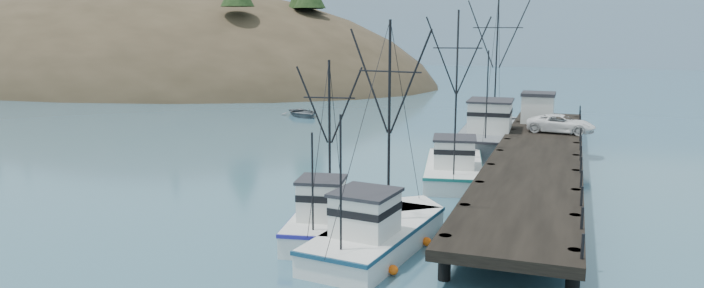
{
  "coord_description": "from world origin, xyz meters",
  "views": [
    {
      "loc": [
        16.19,
        -29.29,
        10.67
      ],
      "look_at": [
        1.46,
        12.14,
        2.5
      ],
      "focal_mm": 32.0,
      "sensor_mm": 36.0,
      "label": 1
    }
  ],
  "objects_px": {
    "pier": "(537,157)",
    "trawler_mid": "(327,219)",
    "work_vessel": "(492,134)",
    "pickup_truck": "(561,124)",
    "trawler_near": "(379,233)",
    "pier_shed": "(538,107)",
    "motorboat": "(303,116)",
    "trawler_far": "(454,167)"
  },
  "relations": [
    {
      "from": "pier_shed",
      "to": "motorboat",
      "type": "height_order",
      "value": "pier_shed"
    },
    {
      "from": "work_vessel",
      "to": "pickup_truck",
      "type": "xyz_separation_m",
      "value": [
        5.91,
        -2.05,
        1.53
      ]
    },
    {
      "from": "trawler_mid",
      "to": "motorboat",
      "type": "xyz_separation_m",
      "value": [
        -19.32,
        40.28,
        -0.82
      ]
    },
    {
      "from": "motorboat",
      "to": "trawler_near",
      "type": "bearing_deg",
      "value": -106.4
    },
    {
      "from": "work_vessel",
      "to": "pier_shed",
      "type": "height_order",
      "value": "work_vessel"
    },
    {
      "from": "pier",
      "to": "trawler_near",
      "type": "height_order",
      "value": "trawler_near"
    },
    {
      "from": "trawler_near",
      "to": "motorboat",
      "type": "height_order",
      "value": "trawler_near"
    },
    {
      "from": "trawler_mid",
      "to": "pier_shed",
      "type": "relative_size",
      "value": 2.94
    },
    {
      "from": "work_vessel",
      "to": "pier_shed",
      "type": "bearing_deg",
      "value": 42.76
    },
    {
      "from": "pier_shed",
      "to": "pickup_truck",
      "type": "bearing_deg",
      "value": -67.97
    },
    {
      "from": "trawler_mid",
      "to": "trawler_far",
      "type": "height_order",
      "value": "trawler_far"
    },
    {
      "from": "work_vessel",
      "to": "pier_shed",
      "type": "relative_size",
      "value": 5.29
    },
    {
      "from": "trawler_mid",
      "to": "trawler_far",
      "type": "relative_size",
      "value": 0.77
    },
    {
      "from": "trawler_near",
      "to": "trawler_mid",
      "type": "relative_size",
      "value": 1.21
    },
    {
      "from": "pier",
      "to": "pier_shed",
      "type": "bearing_deg",
      "value": 93.46
    },
    {
      "from": "trawler_far",
      "to": "pickup_truck",
      "type": "height_order",
      "value": "trawler_far"
    },
    {
      "from": "pickup_truck",
      "to": "motorboat",
      "type": "xyz_separation_m",
      "value": [
        -30.27,
        14.91,
        -2.76
      ]
    },
    {
      "from": "pier",
      "to": "trawler_mid",
      "type": "height_order",
      "value": "trawler_mid"
    },
    {
      "from": "trawler_near",
      "to": "pickup_truck",
      "type": "distance_m",
      "value": 27.83
    },
    {
      "from": "trawler_far",
      "to": "work_vessel",
      "type": "bearing_deg",
      "value": 85.44
    },
    {
      "from": "work_vessel",
      "to": "motorboat",
      "type": "relative_size",
      "value": 2.89
    },
    {
      "from": "pier_shed",
      "to": "pickup_truck",
      "type": "distance_m",
      "value": 5.94
    },
    {
      "from": "trawler_mid",
      "to": "work_vessel",
      "type": "relative_size",
      "value": 0.56
    },
    {
      "from": "pickup_truck",
      "to": "work_vessel",
      "type": "bearing_deg",
      "value": 77.56
    },
    {
      "from": "pier",
      "to": "trawler_near",
      "type": "bearing_deg",
      "value": -110.22
    },
    {
      "from": "trawler_far",
      "to": "pier_shed",
      "type": "relative_size",
      "value": 3.83
    },
    {
      "from": "trawler_far",
      "to": "pier_shed",
      "type": "distance_m",
      "value": 17.19
    },
    {
      "from": "pickup_truck",
      "to": "motorboat",
      "type": "height_order",
      "value": "pickup_truck"
    },
    {
      "from": "motorboat",
      "to": "trawler_mid",
      "type": "bearing_deg",
      "value": -109.29
    },
    {
      "from": "trawler_far",
      "to": "pier_shed",
      "type": "xyz_separation_m",
      "value": [
        4.73,
        16.32,
        2.6
      ]
    },
    {
      "from": "pier_shed",
      "to": "motorboat",
      "type": "relative_size",
      "value": 0.55
    },
    {
      "from": "pier_shed",
      "to": "pickup_truck",
      "type": "xyz_separation_m",
      "value": [
        2.21,
        -5.47,
        -0.66
      ]
    },
    {
      "from": "trawler_far",
      "to": "motorboat",
      "type": "xyz_separation_m",
      "value": [
        -23.33,
        25.76,
        -0.82
      ]
    },
    {
      "from": "pier",
      "to": "trawler_mid",
      "type": "distance_m",
      "value": 18.67
    },
    {
      "from": "pier",
      "to": "trawler_mid",
      "type": "relative_size",
      "value": 4.68
    },
    {
      "from": "motorboat",
      "to": "work_vessel",
      "type": "bearing_deg",
      "value": -72.74
    },
    {
      "from": "pier",
      "to": "pier_shed",
      "type": "relative_size",
      "value": 13.75
    },
    {
      "from": "trawler_near",
      "to": "trawler_mid",
      "type": "height_order",
      "value": "trawler_near"
    },
    {
      "from": "trawler_mid",
      "to": "pier_shed",
      "type": "height_order",
      "value": "trawler_mid"
    },
    {
      "from": "pier_shed",
      "to": "pickup_truck",
      "type": "height_order",
      "value": "pier_shed"
    },
    {
      "from": "trawler_far",
      "to": "trawler_near",
      "type": "bearing_deg",
      "value": -92.66
    },
    {
      "from": "trawler_mid",
      "to": "pickup_truck",
      "type": "distance_m",
      "value": 27.7
    }
  ]
}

